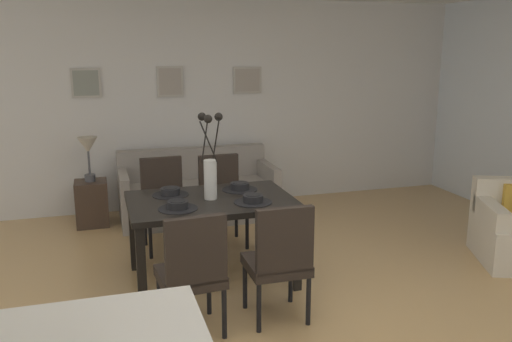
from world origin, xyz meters
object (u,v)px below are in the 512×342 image
object	(u,v)px
bowl_far_right	(240,186)
side_table	(92,203)
framed_picture_center	(170,82)
framed_picture_right	(247,80)
dining_chair_near_left	(193,269)
bowl_near_right	(170,191)
dining_chair_far_right	(222,196)
centerpiece_vase	(210,167)
dining_chair_near_right	(164,199)
dining_chair_far_left	(279,257)
sofa	(198,194)
framed_picture_left	(86,83)
table_lamp	(88,149)
bowl_far_left	(253,198)
dining_table	(211,209)
bowl_near_left	(178,204)

from	to	relation	value
bowl_far_right	side_table	bearing A→B (deg)	128.87
framed_picture_center	framed_picture_right	size ratio (longest dim) A/B	1.00
dining_chair_near_left	bowl_near_right	size ratio (longest dim) A/B	5.41
dining_chair_near_left	dining_chair_far_right	xyz separation A→B (m)	(0.62, 1.76, 0.00)
centerpiece_vase	bowl_near_right	world-z (taller)	centerpiece_vase
dining_chair_near_right	framed_picture_right	size ratio (longest dim) A/B	2.48
dining_chair_far_left	sofa	distance (m)	2.70
sofa	framed_picture_left	xyz separation A→B (m)	(-1.20, 0.48, 1.32)
sofa	table_lamp	xyz separation A→B (m)	(-1.22, 0.04, 0.61)
dining_chair_near_right	dining_chair_far_right	bearing A→B (deg)	-4.18
dining_chair_near_left	framed_picture_left	size ratio (longest dim) A/B	2.68
side_table	sofa	bearing A→B (deg)	-2.09
bowl_far_left	sofa	world-z (taller)	bowl_far_left
dining_table	table_lamp	distance (m)	2.12
bowl_far_right	framed_picture_left	size ratio (longest dim) A/B	0.50
dining_chair_far_left	dining_chair_far_right	world-z (taller)	same
dining_chair_near_left	bowl_far_left	bearing A→B (deg)	46.91
dining_chair_far_right	bowl_far_left	distance (m)	1.11
centerpiece_vase	framed_picture_right	bearing A→B (deg)	66.77
bowl_far_right	framed_picture_center	bearing A→B (deg)	98.62
dining_chair_near_left	framed_picture_center	bearing A→B (deg)	84.17
dining_chair_near_right	sofa	bearing A→B (deg)	60.60
bowl_near_left	dining_chair_near_left	bearing A→B (deg)	-90.89
sofa	table_lamp	world-z (taller)	table_lamp
table_lamp	dining_chair_far_right	bearing A→B (deg)	-37.22
dining_chair_far_right	bowl_far_right	xyz separation A→B (m)	(0.02, -0.65, 0.27)
bowl_near_right	bowl_far_right	world-z (taller)	same
bowl_far_left	bowl_near_left	bearing A→B (deg)	180.00
dining_chair_near_right	centerpiece_vase	bearing A→B (deg)	-72.04
framed_picture_left	bowl_near_right	bearing A→B (deg)	-72.15
dining_chair_far_left	bowl_near_left	xyz separation A→B (m)	(-0.64, 0.66, 0.27)
dining_chair_near_right	bowl_near_left	distance (m)	1.15
dining_chair_near_right	dining_chair_far_right	xyz separation A→B (m)	(0.59, -0.04, 0.00)
bowl_far_left	side_table	xyz separation A→B (m)	(-1.32, 2.07, -0.52)
bowl_near_left	bowl_far_left	size ratio (longest dim) A/B	1.00
dining_chair_near_right	centerpiece_vase	distance (m)	1.08
side_table	bowl_far_right	bearing A→B (deg)	-51.13
dining_table	dining_chair_near_left	xyz separation A→B (m)	(-0.33, -0.90, -0.14)
bowl_near_left	framed_picture_center	xyz separation A→B (m)	(0.32, 2.50, 0.82)
side_table	dining_chair_near_left	bearing A→B (deg)	-76.08
dining_table	framed_picture_right	bearing A→B (deg)	66.76
centerpiece_vase	framed_picture_center	size ratio (longest dim) A/B	1.98
dining_table	dining_chair_near_right	xyz separation A→B (m)	(-0.29, 0.91, -0.14)
bowl_near_left	bowl_far_left	world-z (taller)	same
side_table	bowl_near_right	bearing A→B (deg)	-67.12
dining_chair_far_right	framed_picture_left	xyz separation A→B (m)	(-1.28, 1.43, 1.09)
side_table	table_lamp	xyz separation A→B (m)	(0.00, 0.00, 0.63)
dining_table	side_table	xyz separation A→B (m)	(-1.01, 1.85, -0.39)
dining_chair_near_left	framed_picture_center	distance (m)	3.39
dining_chair_near_left	dining_chair_near_right	size ratio (longest dim) A/B	1.00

